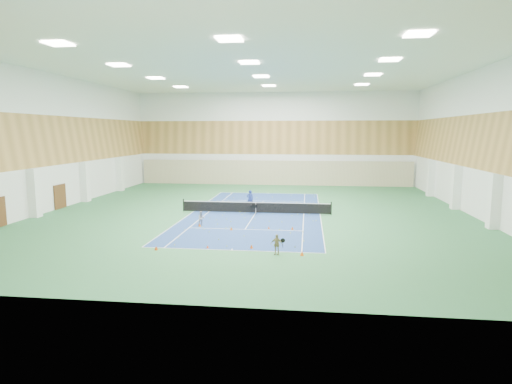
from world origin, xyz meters
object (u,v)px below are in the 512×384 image
(child_court, at_px, (201,218))
(tennis_net, at_px, (256,207))
(child_apron, at_px, (277,244))
(coach, at_px, (250,199))
(ball_cart, at_px, (253,209))

(child_court, bearing_deg, tennis_net, 34.38)
(tennis_net, distance_m, child_apron, 12.68)
(coach, distance_m, ball_cart, 3.01)
(child_court, xyz_separation_m, child_apron, (6.11, -6.92, 0.05))
(tennis_net, distance_m, child_court, 6.46)
(tennis_net, height_order, ball_cart, tennis_net)
(ball_cart, bearing_deg, tennis_net, 89.42)
(coach, xyz_separation_m, child_court, (-2.62, -7.74, -0.29))
(coach, height_order, child_apron, coach)
(child_court, relative_size, child_apron, 0.91)
(child_apron, xyz_separation_m, ball_cart, (-2.81, 11.76, -0.18))
(child_apron, relative_size, ball_cart, 1.43)
(tennis_net, xyz_separation_m, child_apron, (2.69, -12.39, 0.04))
(tennis_net, xyz_separation_m, ball_cart, (-0.12, -0.63, -0.14))
(tennis_net, bearing_deg, child_court, -122.00)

